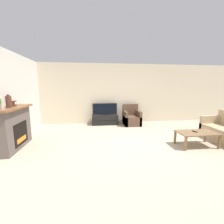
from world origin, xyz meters
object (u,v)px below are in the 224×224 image
at_px(fireplace, 13,128).
at_px(mantel_vase_centre_left, 9,101).
at_px(armchair, 132,118).
at_px(remote, 195,131).
at_px(tv_stand, 105,120).
at_px(tv, 105,110).
at_px(mantel_clock, 14,104).
at_px(coffee_table, 197,134).
at_px(mantel_vase_left, 1,103).

xyz_separation_m(fireplace, mantel_vase_centre_left, (0.02, -0.11, 0.72)).
distance_m(armchair, remote, 2.84).
relative_size(fireplace, remote, 9.36).
height_order(tv_stand, tv, tv).
height_order(mantel_vase_centre_left, mantel_clock, mantel_vase_centre_left).
distance_m(fireplace, coffee_table, 5.07).
bearing_deg(fireplace, tv_stand, 41.58).
height_order(fireplace, mantel_vase_left, mantel_vase_left).
xyz_separation_m(mantel_vase_centre_left, mantel_clock, (0.00, 0.25, -0.08)).
height_order(fireplace, mantel_clock, mantel_clock).
distance_m(mantel_vase_centre_left, armchair, 4.54).
distance_m(fireplace, tv_stand, 3.57).
xyz_separation_m(mantel_vase_left, mantel_clock, (0.00, 0.58, -0.07)).
height_order(mantel_vase_left, remote, mantel_vase_left).
relative_size(mantel_vase_left, tv, 0.29).
distance_m(mantel_clock, remote, 5.08).
distance_m(tv, coffee_table, 3.71).
bearing_deg(mantel_vase_centre_left, armchair, 30.56).
relative_size(armchair, coffee_table, 0.85).
bearing_deg(fireplace, armchair, 29.23).
height_order(tv_stand, remote, remote).
bearing_deg(remote, coffee_table, -57.04).
bearing_deg(mantel_vase_left, tv, 46.56).
xyz_separation_m(fireplace, mantel_vase_left, (0.02, -0.43, 0.71)).
xyz_separation_m(mantel_clock, armchair, (3.81, 2.00, -0.93)).
height_order(armchair, coffee_table, armchair).
distance_m(mantel_vase_left, mantel_clock, 0.58).
xyz_separation_m(coffee_table, remote, (-0.04, 0.03, 0.06)).
distance_m(mantel_vase_left, armchair, 4.71).
bearing_deg(tv, remote, -50.01).
xyz_separation_m(fireplace, coffee_table, (5.05, -0.47, -0.22)).
bearing_deg(armchair, mantel_vase_centre_left, -149.44).
bearing_deg(mantel_vase_centre_left, mantel_clock, 89.83).
bearing_deg(armchair, coffee_table, -65.07).
bearing_deg(fireplace, mantel_vase_centre_left, -81.14).
bearing_deg(coffee_table, fireplace, 174.68).
relative_size(tv, armchair, 1.21).
xyz_separation_m(tv, coffee_table, (2.39, -2.83, -0.31)).
xyz_separation_m(mantel_vase_left, tv_stand, (2.64, 2.79, -1.08)).
relative_size(tv_stand, coffee_table, 1.08).
distance_m(mantel_clock, coffee_table, 5.14).
xyz_separation_m(mantel_clock, coffee_table, (5.03, -0.61, -0.86)).
bearing_deg(remote, mantel_clock, 152.46).
height_order(mantel_vase_left, coffee_table, mantel_vase_left).
xyz_separation_m(tv, remote, (2.34, -2.79, -0.25)).
distance_m(tv, remote, 3.65).
height_order(fireplace, coffee_table, fireplace).
height_order(fireplace, remote, fireplace).
distance_m(mantel_vase_left, mantel_vase_centre_left, 0.33).
distance_m(fireplace, mantel_vase_left, 0.84).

